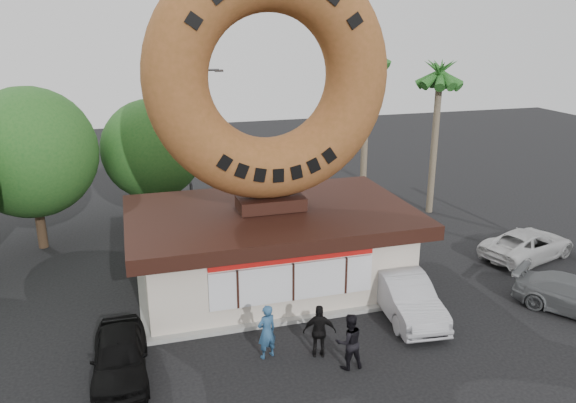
{
  "coord_description": "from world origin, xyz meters",
  "views": [
    {
      "loc": [
        -5.23,
        -14.32,
        10.36
      ],
      "look_at": [
        0.13,
        4.0,
        4.22
      ],
      "focal_mm": 35.0,
      "sensor_mm": 36.0,
      "label": 1
    }
  ],
  "objects_px": {
    "person_left": "(267,332)",
    "person_right": "(320,331)",
    "car_white": "(528,244)",
    "donut_shop": "(271,245)",
    "person_center": "(349,341)",
    "giant_donut": "(269,77)",
    "car_silver": "(404,295)",
    "car_black": "(120,356)",
    "street_lamp": "(191,135)"
  },
  "relations": [
    {
      "from": "street_lamp",
      "to": "person_center",
      "type": "distance_m",
      "value": 16.88
    },
    {
      "from": "person_right",
      "to": "car_silver",
      "type": "bearing_deg",
      "value": -140.01
    },
    {
      "from": "car_silver",
      "to": "car_white",
      "type": "distance_m",
      "value": 8.42
    },
    {
      "from": "donut_shop",
      "to": "person_center",
      "type": "height_order",
      "value": "donut_shop"
    },
    {
      "from": "car_white",
      "to": "car_black",
      "type": "bearing_deg",
      "value": 85.19
    },
    {
      "from": "giant_donut",
      "to": "car_white",
      "type": "bearing_deg",
      "value": -2.99
    },
    {
      "from": "car_black",
      "to": "car_silver",
      "type": "bearing_deg",
      "value": 6.78
    },
    {
      "from": "person_left",
      "to": "person_right",
      "type": "xyz_separation_m",
      "value": [
        1.64,
        -0.42,
        -0.02
      ]
    },
    {
      "from": "person_center",
      "to": "car_black",
      "type": "distance_m",
      "value": 7.02
    },
    {
      "from": "donut_shop",
      "to": "person_left",
      "type": "distance_m",
      "value": 5.27
    },
    {
      "from": "street_lamp",
      "to": "car_black",
      "type": "relative_size",
      "value": 1.97
    },
    {
      "from": "giant_donut",
      "to": "street_lamp",
      "type": "distance_m",
      "value": 10.9
    },
    {
      "from": "street_lamp",
      "to": "car_white",
      "type": "distance_m",
      "value": 17.82
    },
    {
      "from": "car_black",
      "to": "car_white",
      "type": "height_order",
      "value": "car_black"
    },
    {
      "from": "giant_donut",
      "to": "person_left",
      "type": "height_order",
      "value": "giant_donut"
    },
    {
      "from": "person_left",
      "to": "car_black",
      "type": "distance_m",
      "value": 4.55
    },
    {
      "from": "giant_donut",
      "to": "car_black",
      "type": "relative_size",
      "value": 2.26
    },
    {
      "from": "donut_shop",
      "to": "car_white",
      "type": "distance_m",
      "value": 11.99
    },
    {
      "from": "car_silver",
      "to": "street_lamp",
      "type": "bearing_deg",
      "value": 118.82
    },
    {
      "from": "person_center",
      "to": "car_white",
      "type": "relative_size",
      "value": 0.38
    },
    {
      "from": "street_lamp",
      "to": "person_right",
      "type": "xyz_separation_m",
      "value": [
        2.03,
        -15.43,
        -3.58
      ]
    },
    {
      "from": "person_center",
      "to": "car_white",
      "type": "bearing_deg",
      "value": -153.57
    },
    {
      "from": "giant_donut",
      "to": "car_white",
      "type": "distance_m",
      "value": 14.23
    },
    {
      "from": "car_white",
      "to": "giant_donut",
      "type": "bearing_deg",
      "value": 69.32
    },
    {
      "from": "person_center",
      "to": "donut_shop",
      "type": "bearing_deg",
      "value": -82.92
    },
    {
      "from": "donut_shop",
      "to": "person_center",
      "type": "distance_m",
      "value": 6.38
    },
    {
      "from": "car_black",
      "to": "car_white",
      "type": "relative_size",
      "value": 0.84
    },
    {
      "from": "giant_donut",
      "to": "person_right",
      "type": "relative_size",
      "value": 5.11
    },
    {
      "from": "giant_donut",
      "to": "car_black",
      "type": "xyz_separation_m",
      "value": [
        -5.99,
        -4.72,
        -7.71
      ]
    },
    {
      "from": "giant_donut",
      "to": "car_white",
      "type": "height_order",
      "value": "giant_donut"
    },
    {
      "from": "street_lamp",
      "to": "car_silver",
      "type": "relative_size",
      "value": 1.68
    },
    {
      "from": "donut_shop",
      "to": "street_lamp",
      "type": "distance_m",
      "value": 10.54
    },
    {
      "from": "giant_donut",
      "to": "person_left",
      "type": "distance_m",
      "value": 9.12
    },
    {
      "from": "street_lamp",
      "to": "car_black",
      "type": "height_order",
      "value": "street_lamp"
    },
    {
      "from": "car_black",
      "to": "street_lamp",
      "type": "bearing_deg",
      "value": 75.26
    },
    {
      "from": "person_center",
      "to": "car_black",
      "type": "relative_size",
      "value": 0.45
    },
    {
      "from": "donut_shop",
      "to": "street_lamp",
      "type": "bearing_deg",
      "value": 100.5
    },
    {
      "from": "donut_shop",
      "to": "giant_donut",
      "type": "relative_size",
      "value": 1.22
    },
    {
      "from": "person_right",
      "to": "car_white",
      "type": "height_order",
      "value": "person_right"
    },
    {
      "from": "person_center",
      "to": "car_silver",
      "type": "xyz_separation_m",
      "value": [
        3.24,
        2.58,
        -0.14
      ]
    },
    {
      "from": "person_left",
      "to": "person_right",
      "type": "height_order",
      "value": "person_left"
    },
    {
      "from": "donut_shop",
      "to": "person_center",
      "type": "xyz_separation_m",
      "value": [
        0.85,
        -6.26,
        -0.85
      ]
    },
    {
      "from": "person_center",
      "to": "car_white",
      "type": "distance_m",
      "value": 12.44
    },
    {
      "from": "street_lamp",
      "to": "car_white",
      "type": "bearing_deg",
      "value": -37.62
    },
    {
      "from": "donut_shop",
      "to": "giant_donut",
      "type": "xyz_separation_m",
      "value": [
        0.0,
        0.02,
        6.64
      ]
    },
    {
      "from": "person_left",
      "to": "person_center",
      "type": "distance_m",
      "value": 2.63
    },
    {
      "from": "giant_donut",
      "to": "person_center",
      "type": "height_order",
      "value": "giant_donut"
    },
    {
      "from": "giant_donut",
      "to": "street_lamp",
      "type": "relative_size",
      "value": 1.15
    },
    {
      "from": "giant_donut",
      "to": "car_white",
      "type": "relative_size",
      "value": 1.91
    },
    {
      "from": "donut_shop",
      "to": "car_white",
      "type": "bearing_deg",
      "value": -2.92
    }
  ]
}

